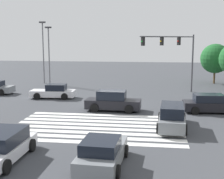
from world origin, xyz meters
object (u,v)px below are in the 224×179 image
(car_5, at_px, (54,92))
(street_light_pole_a, at_px, (43,47))
(car_4, at_px, (102,153))
(street_light_pole_b, at_px, (49,50))
(car_3, at_px, (172,117))
(car_2, at_px, (113,101))
(car_6, at_px, (210,104))
(car_1, at_px, (2,147))
(traffic_signal_mast, at_px, (176,50))
(tree_corner_b, at_px, (215,59))

(car_5, bearing_deg, street_light_pole_a, -68.87)
(car_4, relative_size, street_light_pole_b, 0.57)
(car_4, distance_m, street_light_pole_a, 29.84)
(car_5, height_order, street_light_pole_b, street_light_pole_b)
(car_3, xyz_separation_m, car_4, (-3.64, -6.97, -0.14))
(car_2, xyz_separation_m, street_light_pole_b, (-10.21, 13.71, 3.78))
(car_5, bearing_deg, car_2, 141.35)
(car_2, height_order, car_6, car_2)
(car_1, relative_size, car_3, 0.96)
(traffic_signal_mast, relative_size, street_light_pole_b, 0.86)
(car_2, relative_size, car_4, 1.09)
(car_6, bearing_deg, traffic_signal_mast, 102.64)
(car_3, xyz_separation_m, car_6, (3.35, 5.13, -0.08))
(car_4, xyz_separation_m, car_6, (6.98, 12.10, 0.06))
(traffic_signal_mast, relative_size, car_1, 1.37)
(car_1, xyz_separation_m, car_2, (4.02, 11.63, 0.08))
(car_3, bearing_deg, car_2, 47.86)
(car_6, bearing_deg, car_1, -138.37)
(car_4, distance_m, tree_corner_b, 31.64)
(traffic_signal_mast, xyz_separation_m, car_5, (-12.42, -3.83, -4.22))
(traffic_signal_mast, xyz_separation_m, car_6, (2.34, -8.16, -4.16))
(car_4, bearing_deg, street_light_pole_b, 26.74)
(traffic_signal_mast, bearing_deg, car_4, 32.09)
(car_6, xyz_separation_m, tree_corner_b, (3.54, 17.61, 2.67))
(car_3, height_order, street_light_pole_a, street_light_pole_a)
(car_6, bearing_deg, car_5, 160.29)
(car_1, xyz_separation_m, street_light_pole_a, (-7.45, 26.69, 4.24))
(car_1, bearing_deg, car_5, -170.04)
(street_light_pole_a, xyz_separation_m, tree_corner_b, (23.04, 2.96, -1.56))
(car_6, bearing_deg, tree_corner_b, 75.28)
(car_6, xyz_separation_m, street_light_pole_b, (-18.24, 13.31, 3.86))
(car_5, height_order, street_light_pole_a, street_light_pole_a)
(car_2, height_order, tree_corner_b, tree_corner_b)
(car_4, height_order, car_6, car_6)
(car_4, bearing_deg, street_light_pole_a, 27.91)
(car_4, relative_size, street_light_pole_a, 0.52)
(car_5, xyz_separation_m, car_6, (14.76, -4.33, 0.06))
(car_2, height_order, car_3, car_2)
(street_light_pole_a, xyz_separation_m, street_light_pole_b, (1.26, -1.34, -0.38))
(street_light_pole_b, height_order, tree_corner_b, street_light_pole_b)
(car_2, relative_size, car_6, 1.05)
(car_6, relative_size, street_light_pole_a, 0.54)
(car_2, bearing_deg, street_light_pole_a, 129.07)
(car_3, relative_size, street_light_pole_b, 0.65)
(car_2, height_order, car_4, car_2)
(car_2, distance_m, car_3, 6.65)
(car_2, xyz_separation_m, car_5, (-6.73, 4.74, -0.13))
(traffic_signal_mast, bearing_deg, tree_corner_b, -166.90)
(traffic_signal_mast, bearing_deg, car_2, 11.41)
(traffic_signal_mast, bearing_deg, street_light_pole_a, -65.72)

